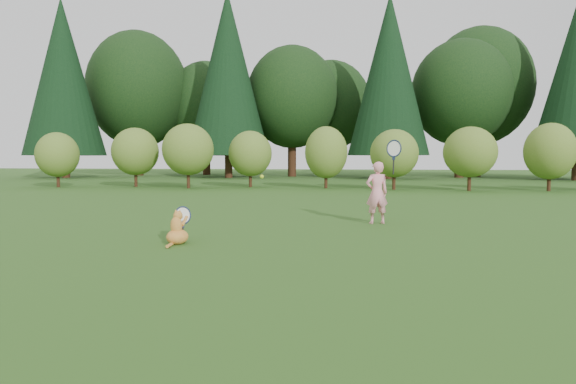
# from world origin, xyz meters

# --- Properties ---
(ground) EXTENTS (100.00, 100.00, 0.00)m
(ground) POSITION_xyz_m (0.00, 0.00, 0.00)
(ground) COLOR #1D4B15
(ground) RESTS_ON ground
(shrub_row) EXTENTS (28.00, 3.00, 2.80)m
(shrub_row) POSITION_xyz_m (0.00, 13.00, 1.40)
(shrub_row) COLOR #587424
(shrub_row) RESTS_ON ground
(woodland_backdrop) EXTENTS (48.00, 10.00, 15.00)m
(woodland_backdrop) POSITION_xyz_m (0.00, 23.00, 7.50)
(woodland_backdrop) COLOR black
(woodland_backdrop) RESTS_ON ground
(child) EXTENTS (0.71, 0.43, 1.85)m
(child) POSITION_xyz_m (1.82, 2.03, 0.65)
(child) COLOR pink
(child) RESTS_ON ground
(cat) EXTENTS (0.48, 0.79, 0.70)m
(cat) POSITION_xyz_m (-1.28, -0.71, 0.27)
(cat) COLOR #B85D23
(cat) RESTS_ON ground
(tennis_ball) EXTENTS (0.08, 0.08, 0.08)m
(tennis_ball) POSITION_xyz_m (-0.42, 1.51, 0.94)
(tennis_ball) COLOR #BFDE1A
(tennis_ball) RESTS_ON ground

